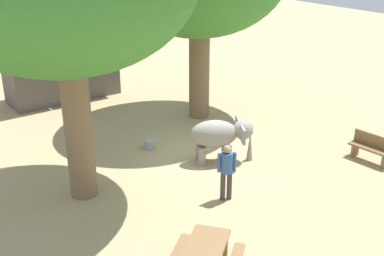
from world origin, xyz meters
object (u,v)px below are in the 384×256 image
Objects in this scene: wooden_bench at (372,147)px; feed_bucket at (149,144)px; market_stall_red at (32,78)px; market_stall_white at (90,68)px; person_handler at (227,168)px; picnic_table_near at (205,254)px; elephant at (221,135)px.

feed_bucket is at bearing 41.78° from wooden_bench.
market_stall_red is at bearing 25.27° from wooden_bench.
person_handler is at bearing -95.76° from market_stall_white.
wooden_bench reaches higher than feed_bucket.
market_stall_red reaches higher than person_handler.
market_stall_white reaches higher than picnic_table_near.
market_stall_red is 6.97m from feed_bucket.
picnic_table_near is at bearing 162.44° from person_handler.
elephant is 8.86m from market_stall_white.
person_handler reaches higher than feed_bucket.
market_stall_white reaches higher than person_handler.
market_stall_white is (-0.26, 8.85, 0.24)m from elephant.
elephant reaches higher than wooden_bench.
picnic_table_near is 13.42m from market_stall_white.
person_handler is 4.50× the size of feed_bucket.
wooden_bench is at bearing -43.48° from feed_bucket.
feed_bucket is at bearing 30.15° from person_handler.
market_stall_red is (-1.52, 10.75, 0.19)m from person_handler.
market_stall_red is at bearing 38.31° from person_handler.
elephant is 2.62m from feed_bucket.
market_stall_red reaches higher than picnic_table_near.
person_handler is 3.29m from picnic_table_near.
wooden_bench is (3.88, -2.83, -0.42)m from elephant.
elephant is at bearing -88.29° from market_stall_white.
market_stall_white is at bearing 0.00° from market_stall_red.
picnic_table_near is at bearing 94.61° from wooden_bench.
market_stall_white is (-4.15, 11.68, 0.67)m from wooden_bench.
picnic_table_near is 5.82× the size of feed_bucket.
market_stall_white is at bearing 24.52° from person_handler.
market_stall_red is (0.91, 12.94, 0.55)m from picnic_table_near.
wooden_bench is 7.75m from picnic_table_near.
elephant is 5.40× the size of feed_bucket.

